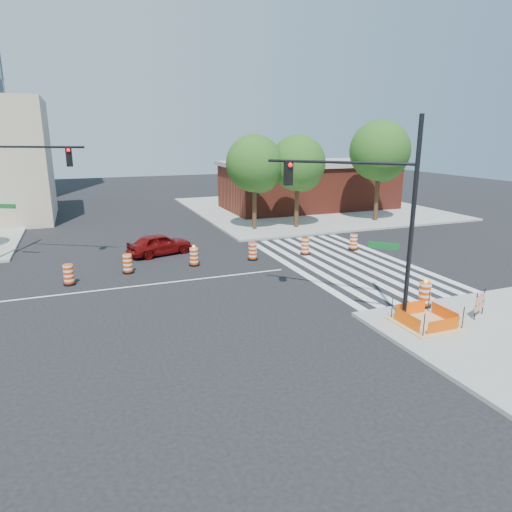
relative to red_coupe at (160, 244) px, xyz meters
name	(u,v)px	position (x,y,z in m)	size (l,w,h in m)	color
ground	(151,284)	(-1.40, -5.60, -0.67)	(120.00, 120.00, 0.00)	black
sidewalk_ne	(308,208)	(16.60, 12.40, -0.59)	(22.00, 22.00, 0.15)	gray
crosswalk_east	(344,262)	(9.55, -5.60, -0.66)	(6.75, 13.50, 0.01)	silver
lane_centerline	(151,284)	(-1.40, -5.60, -0.66)	(14.00, 0.12, 0.01)	silver
excavation_pit	(426,322)	(7.60, -14.60, -0.44)	(2.20, 2.20, 0.90)	tan
brick_storefront	(309,185)	(16.60, 12.40, 1.65)	(16.50, 8.50, 4.60)	maroon
red_coupe	(160,244)	(0.00, 0.00, 0.00)	(1.57, 3.91, 1.33)	#620908
signal_pole_se	(369,201)	(5.94, -12.84, 4.06)	(4.13, 4.29, 7.70)	black
signal_pole_nw	(12,174)	(-7.63, 1.30, 4.34)	(5.41, 3.25, 8.17)	black
pit_drum	(425,295)	(8.79, -13.11, -0.02)	(0.61, 0.61, 1.19)	black
barricade	(480,303)	(10.04, -14.79, 0.08)	(0.86, 0.41, 1.08)	#E23B04
tree_north_c	(255,167)	(8.00, 4.63, 4.14)	(4.21, 4.21, 7.16)	#382314
tree_north_d	(298,166)	(11.32, 4.17, 4.12)	(4.19, 4.19, 7.13)	#382314
tree_north_e	(380,154)	(18.75, 4.31, 4.89)	(4.87, 4.87, 8.28)	#382314
median_drum_2	(69,275)	(-5.14, -4.17, -0.19)	(0.60, 0.60, 1.02)	black
median_drum_3	(128,264)	(-2.24, -3.21, -0.19)	(0.60, 0.60, 1.02)	black
median_drum_4	(194,257)	(1.38, -3.08, -0.18)	(0.60, 0.60, 1.18)	black
median_drum_5	(253,252)	(4.87, -3.15, -0.19)	(0.60, 0.60, 1.02)	black
median_drum_6	(305,247)	(8.28, -3.22, -0.19)	(0.60, 0.60, 1.02)	black
median_drum_7	(354,243)	(11.69, -3.28, -0.19)	(0.60, 0.60, 1.02)	black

